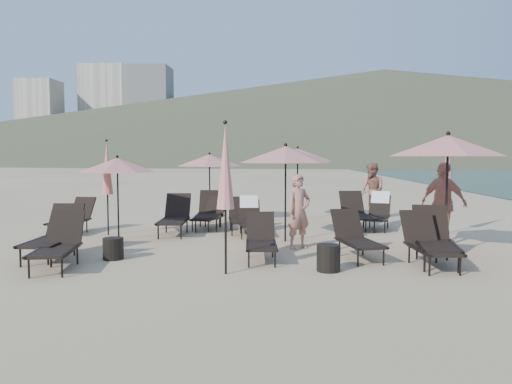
# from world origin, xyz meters

# --- Properties ---
(ground) EXTENTS (800.00, 800.00, 0.00)m
(ground) POSITION_xyz_m (0.00, 0.00, 0.00)
(ground) COLOR #D6BA8C
(ground) RESTS_ON ground
(volcanic_headland) EXTENTS (690.00, 690.00, 55.00)m
(volcanic_headland) POSITION_xyz_m (71.37, 302.62, 26.49)
(volcanic_headland) COLOR brown
(volcanic_headland) RESTS_ON ground
(hotel_skyline) EXTENTS (109.00, 82.00, 55.00)m
(hotel_skyline) POSITION_xyz_m (-93.62, 271.21, 24.18)
(hotel_skyline) COLOR beige
(hotel_skyline) RESTS_ON ground
(lounger_0) EXTENTS (0.74, 1.80, 1.02)m
(lounger_0) POSITION_xyz_m (-4.99, 0.25, 0.48)
(lounger_0) COLOR black
(lounger_0) RESTS_ON ground
(lounger_1) EXTENTS (0.91, 1.76, 0.96)m
(lounger_1) POSITION_xyz_m (-4.53, -0.58, 0.45)
(lounger_1) COLOR black
(lounger_1) RESTS_ON ground
(lounger_2) EXTENTS (0.68, 1.55, 0.87)m
(lounger_2) POSITION_xyz_m (-0.91, 0.34, 0.41)
(lounger_2) COLOR black
(lounger_2) RESTS_ON ground
(lounger_3) EXTENTS (0.95, 1.68, 0.91)m
(lounger_3) POSITION_xyz_m (0.95, 0.60, 0.43)
(lounger_3) COLOR black
(lounger_3) RESTS_ON ground
(lounger_4) EXTENTS (0.77, 1.71, 0.96)m
(lounger_4) POSITION_xyz_m (2.17, -0.04, 0.45)
(lounger_4) COLOR black
(lounger_4) RESTS_ON ground
(lounger_5) EXTENTS (0.92, 1.87, 1.03)m
(lounger_5) POSITION_xyz_m (2.37, 0.25, 0.48)
(lounger_5) COLOR black
(lounger_5) RESTS_ON ground
(lounger_6) EXTENTS (0.78, 1.64, 0.91)m
(lounger_6) POSITION_xyz_m (-5.98, 3.40, 0.43)
(lounger_6) COLOR black
(lounger_6) RESTS_ON ground
(lounger_7) EXTENTS (0.89, 1.57, 0.85)m
(lounger_7) POSITION_xyz_m (-2.55, 4.54, 0.40)
(lounger_7) COLOR black
(lounger_7) RESTS_ON ground
(lounger_8) EXTENTS (0.77, 1.81, 1.02)m
(lounger_8) POSITION_xyz_m (-2.58, 4.61, 0.48)
(lounger_8) COLOR black
(lounger_8) RESTS_ON ground
(lounger_9) EXTENTS (0.74, 1.60, 0.97)m
(lounger_9) POSITION_xyz_m (-1.35, 3.50, 0.46)
(lounger_9) COLOR black
(lounger_9) RESTS_ON ground
(lounger_10) EXTENTS (0.85, 1.82, 1.01)m
(lounger_10) POSITION_xyz_m (1.54, 4.68, 0.47)
(lounger_10) COLOR black
(lounger_10) RESTS_ON ground
(lounger_11) EXTENTS (1.00, 1.71, 1.01)m
(lounger_11) POSITION_xyz_m (2.16, 4.75, 0.48)
(lounger_11) COLOR black
(lounger_11) RESTS_ON ground
(lounger_12) EXTENTS (0.78, 1.80, 1.01)m
(lounger_12) POSITION_xyz_m (-3.30, 3.44, 0.47)
(lounger_12) COLOR black
(lounger_12) RESTS_ON ground
(lounger_13) EXTENTS (0.80, 1.62, 0.90)m
(lounger_13) POSITION_xyz_m (-1.64, 3.96, 0.42)
(lounger_13) COLOR black
(lounger_13) RESTS_ON ground
(umbrella_open_0) EXTENTS (1.90, 1.90, 2.04)m
(umbrella_open_0) POSITION_xyz_m (-4.46, 2.47, 1.81)
(umbrella_open_0) COLOR black
(umbrella_open_0) RESTS_ON ground
(umbrella_open_1) EXTENTS (2.16, 2.16, 2.32)m
(umbrella_open_1) POSITION_xyz_m (-0.44, 2.48, 2.05)
(umbrella_open_1) COLOR black
(umbrella_open_1) RESTS_ON ground
(umbrella_open_2) EXTENTS (2.33, 2.33, 2.51)m
(umbrella_open_2) POSITION_xyz_m (2.81, 0.99, 2.22)
(umbrella_open_2) COLOR black
(umbrella_open_2) RESTS_ON ground
(umbrella_open_3) EXTENTS (1.99, 1.99, 2.14)m
(umbrella_open_3) POSITION_xyz_m (-2.75, 5.91, 1.90)
(umbrella_open_3) COLOR black
(umbrella_open_3) RESTS_ON ground
(umbrella_open_4) EXTENTS (2.18, 2.18, 2.34)m
(umbrella_open_4) POSITION_xyz_m (-0.05, 6.56, 2.07)
(umbrella_open_4) COLOR black
(umbrella_open_4) RESTS_ON ground
(umbrella_closed_0) EXTENTS (0.31, 0.31, 2.61)m
(umbrella_closed_0) POSITION_xyz_m (-1.46, -0.89, 1.82)
(umbrella_closed_0) COLOR black
(umbrella_closed_0) RESTS_ON ground
(umbrella_closed_1) EXTENTS (0.31, 0.31, 2.62)m
(umbrella_closed_1) POSITION_xyz_m (3.75, 3.91, 1.82)
(umbrella_closed_1) COLOR black
(umbrella_closed_1) RESTS_ON ground
(umbrella_closed_2) EXTENTS (0.29, 0.29, 2.45)m
(umbrella_closed_2) POSITION_xyz_m (-4.97, 3.17, 1.70)
(umbrella_closed_2) COLOR black
(umbrella_closed_2) RESTS_ON ground
(side_table_0) EXTENTS (0.40, 0.40, 0.43)m
(side_table_0) POSITION_xyz_m (-3.80, 0.20, 0.21)
(side_table_0) COLOR black
(side_table_0) RESTS_ON ground
(side_table_1) EXTENTS (0.42, 0.42, 0.47)m
(side_table_1) POSITION_xyz_m (0.31, -0.59, 0.23)
(side_table_1) COLOR black
(side_table_1) RESTS_ON ground
(beachgoer_a) EXTENTS (0.71, 0.67, 1.63)m
(beachgoer_a) POSITION_xyz_m (-0.15, 1.57, 0.81)
(beachgoer_a) COLOR #B47461
(beachgoer_a) RESTS_ON ground
(beachgoer_b) EXTENTS (1.00, 1.09, 1.82)m
(beachgoer_b) POSITION_xyz_m (2.36, 6.96, 0.91)
(beachgoer_b) COLOR #955E4C
(beachgoer_b) RESTS_ON ground
(beachgoer_c) EXTENTS (1.08, 1.14, 1.89)m
(beachgoer_c) POSITION_xyz_m (3.18, 2.32, 0.95)
(beachgoer_c) COLOR tan
(beachgoer_c) RESTS_ON ground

